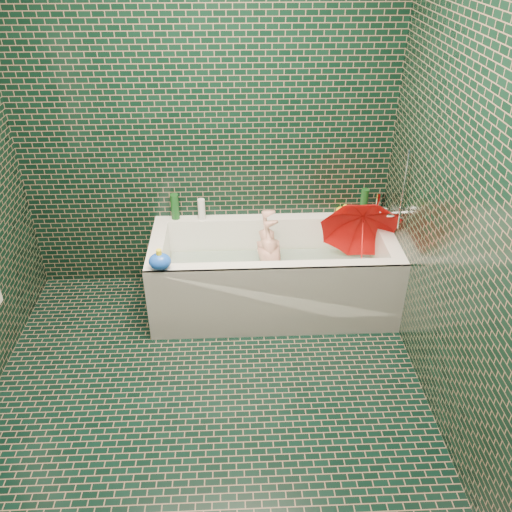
{
  "coord_description": "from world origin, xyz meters",
  "views": [
    {
      "loc": [
        0.18,
        -2.18,
        2.44
      ],
      "look_at": [
        0.32,
        0.82,
        0.54
      ],
      "focal_mm": 38.0,
      "sensor_mm": 36.0,
      "label": 1
    }
  ],
  "objects_px": {
    "child": "(273,267)",
    "bathtub": "(273,281)",
    "bath_toy": "(160,261)",
    "umbrella": "(362,242)",
    "rubber_duck": "(342,210)"
  },
  "relations": [
    {
      "from": "bathtub",
      "to": "rubber_duck",
      "type": "bearing_deg",
      "value": 34.11
    },
    {
      "from": "child",
      "to": "umbrella",
      "type": "height_order",
      "value": "umbrella"
    },
    {
      "from": "bathtub",
      "to": "bath_toy",
      "type": "height_order",
      "value": "bath_toy"
    },
    {
      "from": "rubber_duck",
      "to": "bath_toy",
      "type": "distance_m",
      "value": 1.44
    },
    {
      "from": "child",
      "to": "bathtub",
      "type": "bearing_deg",
      "value": 6.13
    },
    {
      "from": "bath_toy",
      "to": "child",
      "type": "bearing_deg",
      "value": 0.79
    },
    {
      "from": "rubber_duck",
      "to": "bathtub",
      "type": "bearing_deg",
      "value": -125.3
    },
    {
      "from": "child",
      "to": "rubber_duck",
      "type": "height_order",
      "value": "rubber_duck"
    },
    {
      "from": "bathtub",
      "to": "umbrella",
      "type": "relative_size",
      "value": 3.01
    },
    {
      "from": "rubber_duck",
      "to": "umbrella",
      "type": "bearing_deg",
      "value": -60.0
    },
    {
      "from": "bathtub",
      "to": "bath_toy",
      "type": "xyz_separation_m",
      "value": [
        -0.74,
        -0.32,
        0.4
      ]
    },
    {
      "from": "bath_toy",
      "to": "umbrella",
      "type": "bearing_deg",
      "value": -13.33
    },
    {
      "from": "umbrella",
      "to": "rubber_duck",
      "type": "height_order",
      "value": "umbrella"
    },
    {
      "from": "rubber_duck",
      "to": "bath_toy",
      "type": "bearing_deg",
      "value": -131.1
    },
    {
      "from": "bathtub",
      "to": "child",
      "type": "distance_m",
      "value": 0.1
    }
  ]
}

